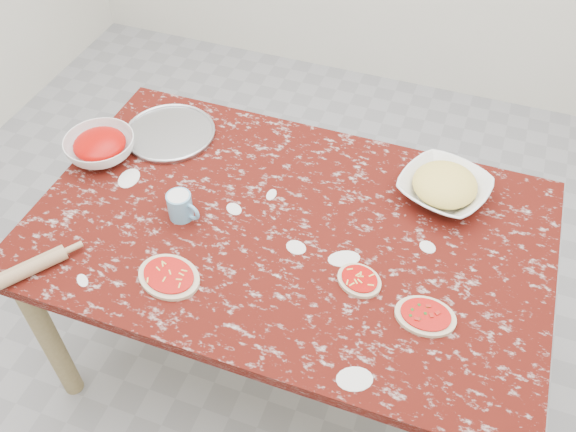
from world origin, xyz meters
The scene contains 10 objects.
ground centered at (0.00, 0.00, 0.00)m, with size 4.00×4.00×0.00m, color gray.
worktable centered at (0.00, 0.00, 0.67)m, with size 1.60×1.00×0.75m.
pizza_tray centered at (-0.55, 0.28, 0.76)m, with size 0.32×0.32×0.01m, color #B2B2B7.
sauce_bowl centered at (-0.72, 0.09, 0.79)m, with size 0.24×0.24×0.08m, color white.
cheese_bowl centered at (0.43, 0.30, 0.78)m, with size 0.28×0.28×0.07m, color white.
flour_mug centered at (-0.33, -0.07, 0.80)m, with size 0.12×0.08×0.09m.
pizza_left centered at (-0.25, -0.30, 0.76)m, with size 0.22×0.19×0.02m.
pizza_mid centered at (0.26, -0.13, 0.76)m, with size 0.16×0.15×0.02m.
pizza_right centered at (0.47, -0.19, 0.76)m, with size 0.17×0.13×0.02m.
rolling_pin centered at (-0.64, -0.43, 0.77)m, with size 0.05×0.05×0.23m, color tan.
Camera 1 is at (0.43, -1.20, 2.16)m, focal length 38.15 mm.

